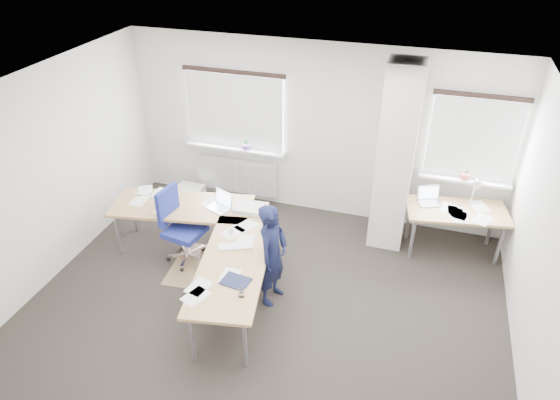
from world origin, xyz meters
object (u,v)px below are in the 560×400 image
(desk_main, at_px, (210,234))
(task_chair, at_px, (184,241))
(desk_side, at_px, (456,212))
(person, at_px, (272,255))

(desk_main, distance_m, task_chair, 0.68)
(task_chair, bearing_deg, desk_side, 29.76)
(task_chair, xyz_separation_m, person, (1.47, -0.42, 0.39))
(desk_side, xyz_separation_m, task_chair, (-3.67, -1.33, -0.37))
(desk_side, bearing_deg, task_chair, -170.06)
(task_chair, distance_m, person, 1.58)
(desk_side, relative_size, person, 1.06)
(task_chair, bearing_deg, desk_main, -11.34)
(desk_main, xyz_separation_m, desk_side, (3.14, 1.53, -0.01))
(desk_side, distance_m, task_chair, 3.92)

